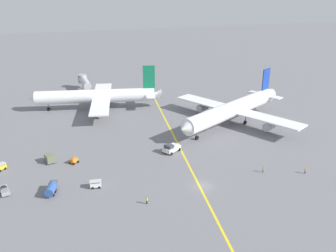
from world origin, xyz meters
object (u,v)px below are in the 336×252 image
Objects in this scene: gse_container_dolly_flat at (50,158)px; ground_crew_wing_walker_right at (147,200)px; jet_bridge at (84,81)px; gse_baggage_cart_near_cluster at (0,167)px; ground_crew_marshaller_foreground at (305,170)px; airliner_at_gate_left at (97,96)px; airliner_being_pushed at (233,109)px; gse_gpu_cart_small at (74,160)px; pushback_tug at (171,148)px; gse_baggage_cart_trailing at (96,184)px; gse_belt_loader_portside at (4,190)px; ground_crew_ramp_agent_by_cones at (263,169)px; gse_fuel_bowser_stubby at (52,188)px.

ground_crew_wing_walker_right is (19.29, -27.04, -0.29)m from gse_container_dolly_flat.
gse_baggage_cart_near_cluster is at bearing -112.83° from jet_bridge.
ground_crew_wing_walker_right reaches higher than ground_crew_marshaller_foreground.
airliner_at_gate_left is 1.05× the size of airliner_being_pushed.
gse_gpu_cart_small is 59.11m from ground_crew_marshaller_foreground.
pushback_tug reaches higher than ground_crew_wing_walker_right.
gse_baggage_cart_near_cluster is 1.06× the size of gse_baggage_cart_trailing.
gse_gpu_cart_small is 70.36m from jet_bridge.
gse_baggage_cart_trailing is at bearing -75.34° from gse_gpu_cart_small.
gse_baggage_cart_near_cluster is (-70.85, -11.54, -4.24)m from airliner_being_pushed.
pushback_tug is 26.80m from ground_crew_wing_walker_right.
jet_bridge is (-42.35, 56.17, -0.89)m from airliner_being_pushed.
gse_belt_loader_portside is 12.46m from gse_baggage_cart_near_cluster.
pushback_tug reaches higher than ground_crew_ramp_agent_by_cones.
gse_fuel_bowser_stubby is 10.72m from gse_belt_loader_portside.
gse_baggage_cart_near_cluster reaches higher than ground_crew_ramp_agent_by_cones.
gse_fuel_bowser_stubby is 19.70m from gse_baggage_cart_near_cluster.
gse_gpu_cart_small is at bearing -105.97° from airliner_at_gate_left.
gse_baggage_cart_trailing is (-49.07, -27.59, -4.24)m from airliner_being_pushed.
gse_belt_loader_portside is at bearing -127.93° from gse_container_dolly_flat.
gse_baggage_cart_trailing is 1.77× the size of ground_crew_marshaller_foreground.
airliner_being_pushed is 71.91m from gse_baggage_cart_near_cluster.
ground_crew_wing_walker_right is (19.25, -10.75, -0.45)m from gse_fuel_bowser_stubby.
gse_container_dolly_flat reaches higher than gse_baggage_cart_near_cluster.
airliner_at_gate_left is 59.68m from gse_fuel_bowser_stubby.
jet_bridge reaches higher than gse_baggage_cart_trailing.
gse_belt_loader_portside reaches higher than gse_baggage_cart_trailing.
ground_crew_marshaller_foreground is at bearing -64.79° from jet_bridge.
gse_container_dolly_flat is (-0.04, 16.28, -0.16)m from gse_fuel_bowser_stubby.
gse_fuel_bowser_stubby is 9.76m from gse_baggage_cart_trailing.
ground_crew_wing_walker_right is (29.44, -14.01, 0.06)m from gse_belt_loader_portside.
gse_belt_loader_portside is 3.10× the size of ground_crew_ramp_agent_by_cones.
jet_bridge is (-2.79, 94.04, 3.33)m from ground_crew_wing_walker_right.
gse_baggage_cart_near_cluster is 0.19× the size of jet_bridge.
gse_fuel_bowser_stubby is 1.41× the size of gse_container_dolly_flat.
jet_bridge reaches higher than gse_baggage_cart_near_cluster.
pushback_tug reaches higher than gse_gpu_cart_small.
ground_crew_marshaller_foreground is 10.32m from ground_crew_ramp_agent_by_cones.
pushback_tug is 4.78× the size of ground_crew_ramp_agent_by_cones.
pushback_tug is at bearing 60.36° from ground_crew_wing_walker_right.
gse_baggage_cart_trailing is at bearing -59.71° from gse_container_dolly_flat.
ground_crew_ramp_agent_by_cones is at bearing -23.83° from gse_gpu_cart_small.
gse_baggage_cart_near_cluster is at bearing 160.72° from ground_crew_marshaller_foreground.
ground_crew_ramp_agent_by_cones is at bearing -45.50° from pushback_tug.
gse_baggage_cart_trailing reaches higher than ground_crew_ramp_agent_by_cones.
gse_baggage_cart_near_cluster is 76.59m from ground_crew_marshaller_foreground.
airliner_being_pushed reaches higher than gse_baggage_cart_trailing.
ground_crew_wing_walker_right is at bearing -54.49° from gse_container_dolly_flat.
airliner_at_gate_left is 28.74× the size of ground_crew_wing_walker_right.
ground_crew_ramp_agent_by_cones is (44.63, -19.71, 0.05)m from gse_gpu_cart_small.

